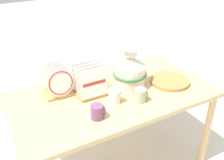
% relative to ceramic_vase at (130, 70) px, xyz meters
% --- Properties ---
extents(display_table, '(1.50, 0.81, 0.73)m').
position_rel_ceramic_vase_xyz_m(display_table, '(-0.17, -0.03, -0.22)').
color(display_table, tan).
rests_on(display_table, ground_plane).
extents(ceramic_vase, '(0.26, 0.26, 0.33)m').
position_rel_ceramic_vase_xyz_m(ceramic_vase, '(0.00, 0.00, 0.00)').
color(ceramic_vase, silver).
rests_on(ceramic_vase, display_table).
extents(dish_rack_round_plates, '(0.21, 0.18, 0.23)m').
position_rel_ceramic_vase_xyz_m(dish_rack_round_plates, '(-0.52, 0.14, -0.05)').
color(dish_rack_round_plates, tan).
rests_on(dish_rack_round_plates, display_table).
extents(dish_rack_square_plates, '(0.21, 0.18, 0.23)m').
position_rel_ceramic_vase_xyz_m(dish_rack_square_plates, '(-0.32, 0.03, -0.06)').
color(dish_rack_square_plates, tan).
rests_on(dish_rack_square_plates, display_table).
extents(wicker_charger_stack, '(0.31, 0.31, 0.03)m').
position_rel_ceramic_vase_xyz_m(wicker_charger_stack, '(0.31, -0.11, -0.12)').
color(wicker_charger_stack, '#AD7F47').
rests_on(wicker_charger_stack, display_table).
extents(mug_cream_glaze, '(0.09, 0.08, 0.10)m').
position_rel_ceramic_vase_xyz_m(mug_cream_glaze, '(-0.21, -0.15, -0.09)').
color(mug_cream_glaze, silver).
rests_on(mug_cream_glaze, display_table).
extents(mug_plum_glaze, '(0.09, 0.08, 0.10)m').
position_rel_ceramic_vase_xyz_m(mug_plum_glaze, '(-0.40, -0.25, -0.09)').
color(mug_plum_glaze, '#7A4770').
rests_on(mug_plum_glaze, display_table).
extents(mug_sage_glaze, '(0.09, 0.08, 0.10)m').
position_rel_ceramic_vase_xyz_m(mug_sage_glaze, '(-0.04, -0.22, -0.09)').
color(mug_sage_glaze, '#9EB28E').
rests_on(mug_sage_glaze, display_table).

